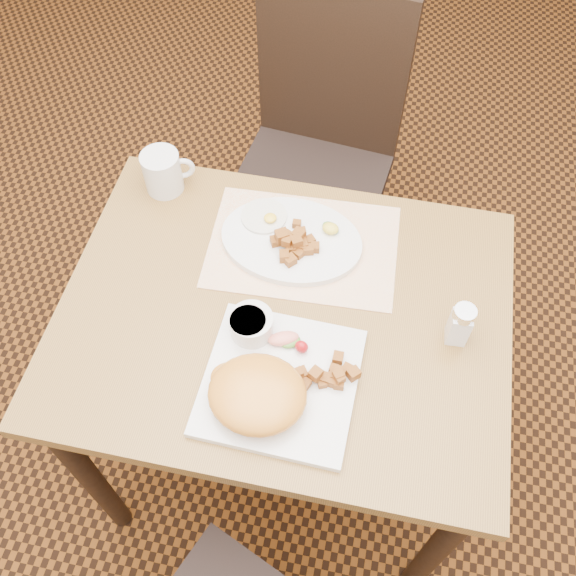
# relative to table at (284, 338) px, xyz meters

# --- Properties ---
(ground) EXTENTS (8.00, 8.00, 0.00)m
(ground) POSITION_rel_table_xyz_m (0.00, 0.00, -0.64)
(ground) COLOR black
(ground) RESTS_ON ground
(table) EXTENTS (0.90, 0.70, 0.75)m
(table) POSITION_rel_table_xyz_m (0.00, 0.00, 0.00)
(table) COLOR olive
(table) RESTS_ON ground
(chair_far) EXTENTS (0.47, 0.48, 0.97)m
(chair_far) POSITION_rel_table_xyz_m (-0.05, 0.69, -0.10)
(chair_far) COLOR black
(chair_far) RESTS_ON ground
(placemat) EXTENTS (0.41, 0.30, 0.00)m
(placemat) POSITION_rel_table_xyz_m (0.01, 0.17, 0.11)
(placemat) COLOR white
(placemat) RESTS_ON table
(plate_square) EXTENTS (0.29, 0.29, 0.02)m
(plate_square) POSITION_rel_table_xyz_m (0.03, -0.16, 0.12)
(plate_square) COLOR silver
(plate_square) RESTS_ON table
(plate_oval) EXTENTS (0.32, 0.24, 0.02)m
(plate_oval) POSITION_rel_table_xyz_m (-0.02, 0.17, 0.12)
(plate_oval) COLOR silver
(plate_oval) RESTS_ON placemat
(hollandaise_mound) EXTENTS (0.18, 0.16, 0.07)m
(hollandaise_mound) POSITION_rel_table_xyz_m (-0.01, -0.21, 0.16)
(hollandaise_mound) COLOR orange
(hollandaise_mound) RESTS_ON plate_square
(ramekin) EXTENTS (0.08, 0.08, 0.05)m
(ramekin) POSITION_rel_table_xyz_m (-0.05, -0.07, 0.15)
(ramekin) COLOR silver
(ramekin) RESTS_ON plate_square
(garnish_sq) EXTENTS (0.09, 0.05, 0.03)m
(garnish_sq) POSITION_rel_table_xyz_m (0.03, -0.08, 0.14)
(garnish_sq) COLOR #387223
(garnish_sq) RESTS_ON plate_square
(fried_egg) EXTENTS (0.10, 0.10, 0.02)m
(fried_egg) POSITION_rel_table_xyz_m (-0.09, 0.21, 0.13)
(fried_egg) COLOR white
(fried_egg) RESTS_ON plate_oval
(garnish_ov) EXTENTS (0.05, 0.05, 0.02)m
(garnish_ov) POSITION_rel_table_xyz_m (0.06, 0.21, 0.14)
(garnish_ov) COLOR #387223
(garnish_ov) RESTS_ON plate_oval
(salt_shaker) EXTENTS (0.04, 0.04, 0.10)m
(salt_shaker) POSITION_rel_table_xyz_m (0.34, 0.01, 0.16)
(salt_shaker) COLOR white
(salt_shaker) RESTS_ON table
(coffee_mug) EXTENTS (0.11, 0.09, 0.10)m
(coffee_mug) POSITION_rel_table_xyz_m (-0.33, 0.27, 0.16)
(coffee_mug) COLOR silver
(coffee_mug) RESTS_ON table
(home_fries_sq) EXTENTS (0.13, 0.09, 0.04)m
(home_fries_sq) POSITION_rel_table_xyz_m (0.11, -0.14, 0.14)
(home_fries_sq) COLOR #965218
(home_fries_sq) RESTS_ON plate_square
(home_fries_ov) EXTENTS (0.11, 0.12, 0.04)m
(home_fries_ov) POSITION_rel_table_xyz_m (-0.01, 0.15, 0.14)
(home_fries_ov) COLOR #965218
(home_fries_ov) RESTS_ON plate_oval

